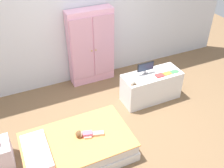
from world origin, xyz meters
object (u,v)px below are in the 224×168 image
(doll, at_px, (84,134))
(book_red, at_px, (159,75))
(tv_stand, at_px, (151,87))
(tv_monitor, at_px, (146,67))
(book_orange, at_px, (167,73))
(rocking_horse_toy, at_px, (134,82))
(bed, at_px, (78,147))
(wardrobe, at_px, (91,47))
(book_green, at_px, (174,72))

(doll, bearing_deg, book_red, 19.73)
(tv_stand, relative_size, tv_monitor, 3.37)
(book_orange, bearing_deg, book_red, 180.00)
(doll, bearing_deg, book_orange, 18.07)
(rocking_horse_toy, bearing_deg, bed, -155.39)
(tv_monitor, bearing_deg, wardrobe, 123.66)
(doll, height_order, rocking_horse_toy, rocking_horse_toy)
(book_green, bearing_deg, doll, -163.31)
(bed, height_order, tv_stand, tv_stand)
(bed, xyz_separation_m, wardrobe, (0.86, 1.68, 0.57))
(bed, distance_m, book_orange, 1.95)
(wardrobe, bearing_deg, tv_monitor, -56.34)
(rocking_horse_toy, bearing_deg, book_red, 4.68)
(wardrobe, relative_size, book_green, 9.62)
(book_green, bearing_deg, rocking_horse_toy, -177.06)
(doll, height_order, tv_monitor, tv_monitor)
(doll, relative_size, book_orange, 2.80)
(bed, distance_m, rocking_horse_toy, 1.34)
(tv_stand, bearing_deg, book_red, -50.96)
(wardrobe, distance_m, tv_monitor, 1.13)
(bed, bearing_deg, tv_stand, 22.75)
(tv_monitor, relative_size, book_green, 2.04)
(book_green, bearing_deg, book_red, 180.00)
(doll, bearing_deg, book_green, 16.69)
(doll, relative_size, tv_stand, 0.37)
(rocking_horse_toy, distance_m, book_green, 0.82)
(bed, bearing_deg, wardrobe, 62.78)
(doll, xyz_separation_m, tv_monitor, (1.37, 0.72, 0.31))
(tv_monitor, bearing_deg, rocking_horse_toy, -147.70)
(doll, bearing_deg, rocking_horse_toy, 26.33)
(bed, bearing_deg, book_orange, 17.40)
(book_orange, bearing_deg, bed, -162.60)
(bed, distance_m, tv_monitor, 1.73)
(doll, relative_size, book_green, 2.58)
(doll, bearing_deg, bed, -173.08)
(wardrobe, height_order, tv_stand, wardrobe)
(bed, distance_m, book_green, 2.09)
(rocking_horse_toy, height_order, book_red, rocking_horse_toy)
(wardrobe, xyz_separation_m, tv_monitor, (0.62, -0.94, -0.07))
(tv_monitor, height_order, book_green, tv_monitor)
(tv_stand, bearing_deg, tv_monitor, 144.90)
(bed, relative_size, tv_stand, 1.44)
(wardrobe, height_order, book_orange, wardrobe)
(bed, relative_size, wardrobe, 1.03)
(wardrobe, xyz_separation_m, book_green, (1.11, -1.10, -0.19))
(book_orange, bearing_deg, wardrobe, 130.96)
(tv_monitor, height_order, rocking_horse_toy, tv_monitor)
(tv_monitor, distance_m, book_orange, 0.39)
(rocking_horse_toy, relative_size, book_orange, 0.81)
(tv_stand, distance_m, tv_monitor, 0.41)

